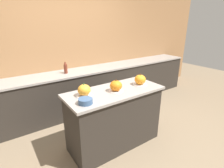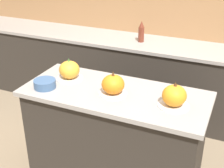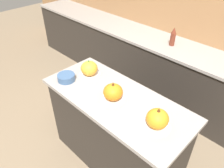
{
  "view_description": "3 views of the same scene",
  "coord_description": "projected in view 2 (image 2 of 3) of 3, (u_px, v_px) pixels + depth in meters",
  "views": [
    {
      "loc": [
        -1.34,
        -1.87,
        1.82
      ],
      "look_at": [
        -0.06,
        -0.02,
        1.01
      ],
      "focal_mm": 28.0,
      "sensor_mm": 36.0,
      "label": 1
    },
    {
      "loc": [
        0.83,
        -1.93,
        1.99
      ],
      "look_at": [
        -0.02,
        -0.0,
        0.96
      ],
      "focal_mm": 50.0,
      "sensor_mm": 36.0,
      "label": 2
    },
    {
      "loc": [
        1.03,
        -1.08,
        2.14
      ],
      "look_at": [
        -0.07,
        0.02,
        1.0
      ],
      "focal_mm": 35.0,
      "sensor_mm": 36.0,
      "label": 3
    }
  ],
  "objects": [
    {
      "name": "mixing_bowl",
      "position": [
        45.0,
        84.0,
        2.43
      ],
      "size": [
        0.17,
        0.17,
        0.06
      ],
      "color": "#3D5B84",
      "rests_on": "kitchen_island"
    },
    {
      "name": "pumpkin_cake_right",
      "position": [
        174.0,
        96.0,
        2.14
      ],
      "size": [
        0.22,
        0.22,
        0.19
      ],
      "color": "silver",
      "rests_on": "kitchen_island"
    },
    {
      "name": "pumpkin_cake_center",
      "position": [
        113.0,
        85.0,
        2.31
      ],
      "size": [
        0.21,
        0.21,
        0.19
      ],
      "color": "silver",
      "rests_on": "kitchen_island"
    },
    {
      "name": "kitchen_island",
      "position": [
        115.0,
        140.0,
        2.56
      ],
      "size": [
        1.43,
        0.63,
        0.9
      ],
      "color": "#2D2823",
      "rests_on": "ground_plane"
    },
    {
      "name": "bottle_tall",
      "position": [
        141.0,
        32.0,
        3.46
      ],
      "size": [
        0.07,
        0.07,
        0.24
      ],
      "color": "maroon",
      "rests_on": "back_counter"
    },
    {
      "name": "back_counter",
      "position": [
        158.0,
        80.0,
        3.63
      ],
      "size": [
        6.0,
        0.6,
        0.88
      ],
      "color": "#2D2823",
      "rests_on": "ground_plane"
    },
    {
      "name": "wall_back",
      "position": [
        171.0,
        5.0,
        3.55
      ],
      "size": [
        8.0,
        0.06,
        2.5
      ],
      "color": "#9E7047",
      "rests_on": "ground_plane"
    },
    {
      "name": "pumpkin_cake_left",
      "position": [
        69.0,
        70.0,
        2.55
      ],
      "size": [
        0.22,
        0.22,
        0.18
      ],
      "color": "silver",
      "rests_on": "kitchen_island"
    }
  ]
}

